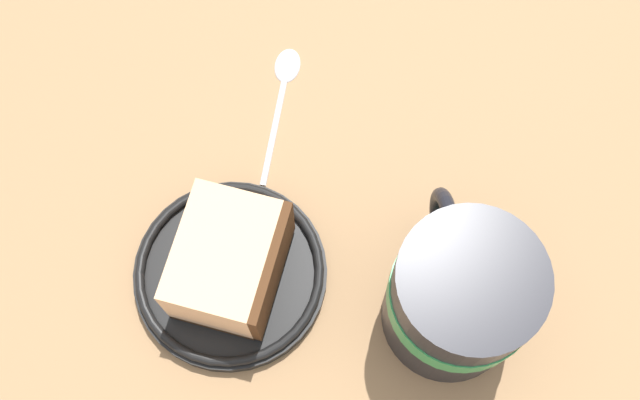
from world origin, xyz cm
name	(u,v)px	position (x,y,z in cm)	size (l,w,h in cm)	color
ground_plane	(180,259)	(0.00, 0.00, -1.13)	(113.35, 113.35, 2.25)	#936D47
small_plate	(230,273)	(-3.02, -2.96, 0.83)	(13.52, 13.52, 1.69)	black
cake_slice	(229,262)	(-3.20, -3.17, 4.01)	(10.52, 10.28, 5.92)	#472814
tea_mug	(459,296)	(-11.73, -15.52, 5.69)	(11.89, 9.24, 10.93)	black
teaspoon	(283,84)	(9.27, -12.26, 0.35)	(10.35, 7.53, 0.80)	silver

